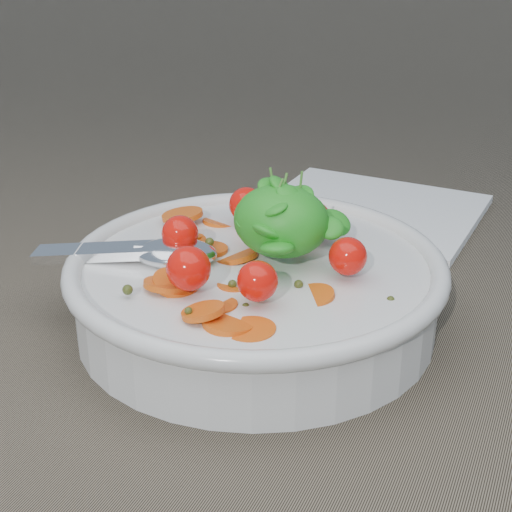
% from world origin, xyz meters
% --- Properties ---
extents(ground, '(6.00, 6.00, 0.00)m').
position_xyz_m(ground, '(0.00, 0.00, 0.00)').
color(ground, '#6C604D').
rests_on(ground, ground).
extents(bowl, '(0.26, 0.24, 0.10)m').
position_xyz_m(bowl, '(0.03, 0.01, 0.03)').
color(bowl, silver).
rests_on(bowl, ground).
extents(napkin, '(0.19, 0.17, 0.01)m').
position_xyz_m(napkin, '(0.04, 0.23, 0.00)').
color(napkin, white).
rests_on(napkin, ground).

